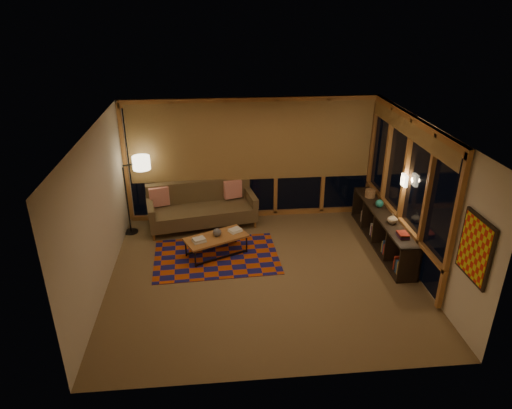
{
  "coord_description": "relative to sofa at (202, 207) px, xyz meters",
  "views": [
    {
      "loc": [
        -0.8,
        -6.97,
        4.61
      ],
      "look_at": [
        -0.1,
        0.42,
        1.2
      ],
      "focal_mm": 32.0,
      "sensor_mm": 36.0,
      "label": 1
    }
  ],
  "objects": [
    {
      "name": "teal_bowl",
      "position": [
        3.61,
        -0.85,
        0.31
      ],
      "size": [
        0.18,
        0.18,
        0.16
      ],
      "primitive_type": "sphere",
      "rotation": [
        0.0,
        0.0,
        0.09
      ],
      "color": "#1F7869",
      "rests_on": "bookshelf"
    },
    {
      "name": "book_stack_b",
      "position": [
        0.66,
        -1.05,
        -0.05
      ],
      "size": [
        0.28,
        0.27,
        0.04
      ],
      "primitive_type": null,
      "rotation": [
        0.0,
        0.0,
        0.55
      ],
      "color": "beige",
      "rests_on": "coffee_table"
    },
    {
      "name": "vase",
      "position": [
        3.61,
        -1.57,
        0.33
      ],
      "size": [
        0.23,
        0.23,
        0.2
      ],
      "primitive_type": "imported",
      "rotation": [
        0.0,
        0.0,
        -0.21
      ],
      "color": "tan",
      "rests_on": "bookshelf"
    },
    {
      "name": "bookshelf",
      "position": [
        3.61,
        -1.16,
        -0.12
      ],
      "size": [
        0.4,
        2.77,
        0.69
      ],
      "primitive_type": null,
      "color": "black",
      "rests_on": "floor"
    },
    {
      "name": "book_stack_a",
      "position": [
        -0.04,
        -1.4,
        -0.03
      ],
      "size": [
        0.3,
        0.28,
        0.07
      ],
      "primitive_type": null,
      "rotation": [
        0.0,
        0.0,
        0.4
      ],
      "color": "beige",
      "rests_on": "coffee_table"
    },
    {
      "name": "sofa",
      "position": [
        0.0,
        0.0,
        0.0
      ],
      "size": [
        2.4,
        1.3,
        0.93
      ],
      "primitive_type": null,
      "rotation": [
        0.0,
        0.0,
        0.18
      ],
      "color": "brown",
      "rests_on": "floor"
    },
    {
      "name": "window_wall_back",
      "position": [
        1.12,
        0.43,
        0.88
      ],
      "size": [
        5.3,
        0.16,
        2.6
      ],
      "primitive_type": null,
      "color": "#A5713B",
      "rests_on": "walls"
    },
    {
      "name": "basket",
      "position": [
        3.59,
        -0.33,
        0.31
      ],
      "size": [
        0.26,
        0.26,
        0.16
      ],
      "primitive_type": "cylinder",
      "rotation": [
        0.0,
        0.0,
        0.23
      ],
      "color": "#9D774C",
      "rests_on": "bookshelf"
    },
    {
      "name": "window_wall_right",
      "position": [
        3.8,
        -1.4,
        0.88
      ],
      "size": [
        0.16,
        3.7,
        2.6
      ],
      "primitive_type": null,
      "color": "#A5713B",
      "rests_on": "walls"
    },
    {
      "name": "shelf_book_stack",
      "position": [
        3.61,
        -2.09,
        0.26
      ],
      "size": [
        0.25,
        0.3,
        0.08
      ],
      "primitive_type": null,
      "rotation": [
        0.0,
        0.0,
        0.26
      ],
      "color": "beige",
      "rests_on": "bookshelf"
    },
    {
      "name": "floor",
      "position": [
        1.12,
        -2.0,
        -0.47
      ],
      "size": [
        5.5,
        5.0,
        0.01
      ],
      "primitive_type": "cube",
      "color": "olive",
      "rests_on": "ground"
    },
    {
      "name": "ceiling",
      "position": [
        1.12,
        -2.0,
        2.23
      ],
      "size": [
        5.5,
        5.0,
        0.01
      ],
      "primitive_type": "cube",
      "color": "silver",
      "rests_on": "walls"
    },
    {
      "name": "wall_sconce",
      "position": [
        3.74,
        -1.55,
        1.08
      ],
      "size": [
        0.12,
        0.18,
        0.22
      ],
      "primitive_type": null,
      "color": "#FFEDBE",
      "rests_on": "walls"
    },
    {
      "name": "coffee_table",
      "position": [
        0.28,
        -1.24,
        -0.27
      ],
      "size": [
        1.3,
        0.99,
        0.39
      ],
      "primitive_type": null,
      "rotation": [
        0.0,
        0.0,
        0.43
      ],
      "color": "#A5713B",
      "rests_on": "floor"
    },
    {
      "name": "wall_art",
      "position": [
        3.83,
        -3.85,
        0.98
      ],
      "size": [
        0.06,
        0.74,
        0.94
      ],
      "primitive_type": null,
      "color": "red",
      "rests_on": "walls"
    },
    {
      "name": "walls",
      "position": [
        1.12,
        -2.0,
        0.88
      ],
      "size": [
        5.51,
        5.01,
        2.7
      ],
      "color": "beige",
      "rests_on": "floor"
    },
    {
      "name": "floor_lamp",
      "position": [
        -1.53,
        -0.14,
        0.36
      ],
      "size": [
        0.65,
        0.55,
        1.65
      ],
      "primitive_type": null,
      "rotation": [
        0.0,
        0.0,
        0.42
      ],
      "color": "black",
      "rests_on": "floor"
    },
    {
      "name": "area_rug",
      "position": [
        0.27,
        -1.33,
        -0.46
      ],
      "size": [
        2.45,
        1.7,
        0.01
      ],
      "primitive_type": "cube",
      "rotation": [
        0.0,
        0.0,
        0.05
      ],
      "color": "#AC3F0D",
      "rests_on": "floor"
    },
    {
      "name": "pillow_left",
      "position": [
        -0.9,
        0.1,
        0.21
      ],
      "size": [
        0.44,
        0.25,
        0.41
      ],
      "primitive_type": null,
      "rotation": [
        0.0,
        0.0,
        0.28
      ],
      "color": "red",
      "rests_on": "sofa"
    },
    {
      "name": "ceramic_pot",
      "position": [
        0.3,
        -1.22,
        0.01
      ],
      "size": [
        0.19,
        0.19,
        0.17
      ],
      "primitive_type": "sphere",
      "rotation": [
        0.0,
        0.0,
        0.13
      ],
      "color": "black",
      "rests_on": "coffee_table"
    },
    {
      "name": "pillow_right",
      "position": [
        0.69,
        0.34,
        0.2
      ],
      "size": [
        0.41,
        0.24,
        0.39
      ],
      "primitive_type": null,
      "rotation": [
        0.0,
        0.0,
        0.29
      ],
      "color": "red",
      "rests_on": "sofa"
    }
  ]
}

